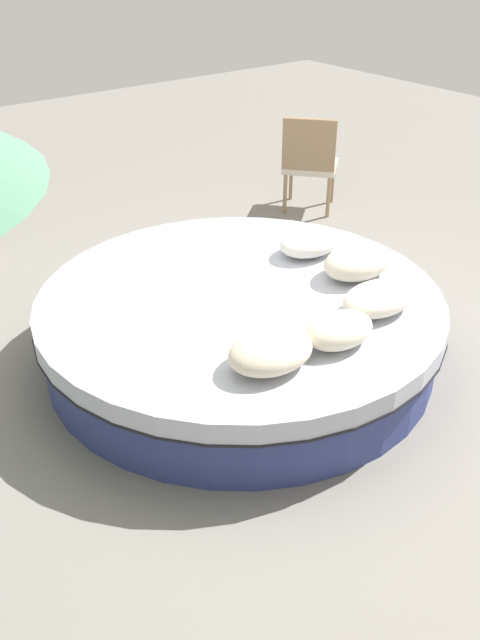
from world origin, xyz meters
The scene contains 8 objects.
ground_plane centered at (0.00, 0.00, 0.00)m, with size 16.00×16.00×0.00m, color gray.
round_bed centered at (0.00, 0.00, 0.25)m, with size 2.71×2.71×0.49m.
throw_pillow_0 centered at (0.37, 0.76, 0.58)m, with size 0.52×0.39×0.19m, color beige.
throw_pillow_1 centered at (-0.09, 0.83, 0.58)m, with size 0.45×0.31×0.18m, color beige.
throw_pillow_2 centered at (-0.56, 0.70, 0.58)m, with size 0.52×0.35×0.18m, color silver.
throw_pillow_3 centered at (-0.81, 0.28, 0.59)m, with size 0.53×0.37×0.21m, color beige.
throw_pillow_4 centered at (-0.80, -0.19, 0.58)m, with size 0.50×0.35×0.18m, color white.
patio_chair centered at (-2.21, -1.71, 0.56)m, with size 0.72×0.72×0.98m.
Camera 1 is at (2.44, 3.15, 2.66)m, focal length 38.47 mm.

